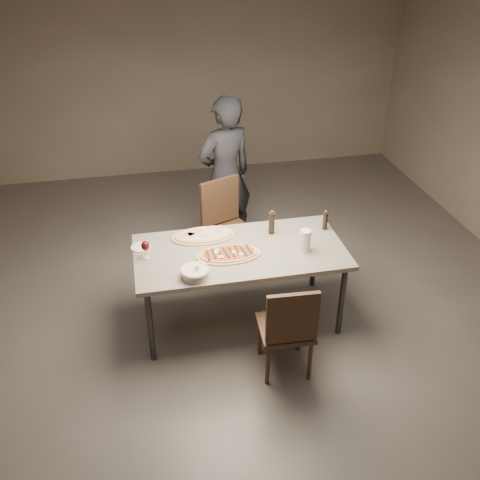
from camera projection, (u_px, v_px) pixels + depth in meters
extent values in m
plane|color=#57504B|center=(240.00, 318.00, 4.96)|extent=(7.00, 7.00, 0.00)
plane|color=gray|center=(187.00, 73.00, 7.17)|extent=(6.00, 0.00, 6.00)
cube|color=gray|center=(240.00, 252.00, 4.58)|extent=(1.80, 0.90, 0.04)
cylinder|color=#333335|center=(150.00, 326.00, 4.32)|extent=(0.05, 0.05, 0.71)
cylinder|color=#333335|center=(342.00, 301.00, 4.61)|extent=(0.05, 0.05, 0.71)
cylinder|color=#333335|center=(145.00, 275.00, 4.94)|extent=(0.05, 0.05, 0.71)
cylinder|color=#333335|center=(314.00, 255.00, 5.23)|extent=(0.05, 0.05, 0.71)
ellipsoid|color=white|center=(234.00, 252.00, 4.47)|extent=(0.05, 0.05, 0.01)
ellipsoid|color=white|center=(216.00, 252.00, 4.47)|extent=(0.05, 0.05, 0.01)
ellipsoid|color=white|center=(241.00, 254.00, 4.45)|extent=(0.05, 0.05, 0.01)
ellipsoid|color=white|center=(221.00, 256.00, 4.41)|extent=(0.05, 0.05, 0.01)
ellipsoid|color=white|center=(217.00, 250.00, 4.50)|extent=(0.05, 0.05, 0.01)
cube|color=#233115|center=(208.00, 255.00, 4.43)|extent=(0.02, 0.16, 0.01)
cube|color=#233115|center=(214.00, 253.00, 4.46)|extent=(0.03, 0.16, 0.01)
cube|color=#233115|center=(220.00, 253.00, 4.46)|extent=(0.02, 0.16, 0.01)
cube|color=#233115|center=(226.00, 253.00, 4.46)|extent=(0.05, 0.16, 0.01)
cube|color=#233115|center=(232.00, 252.00, 4.48)|extent=(0.05, 0.16, 0.01)
cube|color=#233115|center=(237.00, 250.00, 4.50)|extent=(0.03, 0.16, 0.01)
cube|color=#233115|center=(244.00, 251.00, 4.49)|extent=(0.04, 0.16, 0.01)
cube|color=#233115|center=(249.00, 249.00, 4.51)|extent=(0.04, 0.16, 0.01)
cylinder|color=#DC8B88|center=(220.00, 227.00, 4.84)|extent=(0.07, 0.07, 0.00)
cylinder|color=#DC8B88|center=(205.00, 236.00, 4.71)|extent=(0.07, 0.07, 0.00)
cylinder|color=#DC8B88|center=(183.00, 235.00, 4.72)|extent=(0.07, 0.07, 0.00)
cylinder|color=#DC8B88|center=(189.00, 234.00, 4.73)|extent=(0.07, 0.07, 0.00)
cylinder|color=#DC8B88|center=(218.00, 232.00, 4.77)|extent=(0.07, 0.07, 0.00)
cylinder|color=#DC8B88|center=(193.00, 235.00, 4.72)|extent=(0.07, 0.07, 0.00)
cylinder|color=#DC8B88|center=(191.00, 233.00, 4.74)|extent=(0.07, 0.07, 0.00)
cylinder|color=#DC8B88|center=(200.00, 231.00, 4.77)|extent=(0.07, 0.07, 0.00)
cylinder|color=beige|center=(195.00, 273.00, 4.21)|extent=(0.20, 0.20, 0.08)
torus|color=beige|center=(195.00, 270.00, 4.19)|extent=(0.23, 0.23, 0.04)
cube|color=#AD7A46|center=(198.00, 271.00, 4.20)|extent=(0.07, 0.07, 0.04)
cube|color=#AD7A46|center=(195.00, 270.00, 4.22)|extent=(0.06, 0.06, 0.04)
cube|color=#AD7A46|center=(192.00, 271.00, 4.21)|extent=(0.07, 0.06, 0.04)
cube|color=#AD7A46|center=(192.00, 273.00, 4.18)|extent=(0.07, 0.08, 0.04)
cube|color=#AD7A46|center=(196.00, 273.00, 4.18)|extent=(0.08, 0.08, 0.04)
cylinder|color=white|center=(213.00, 230.00, 4.85)|extent=(0.13, 0.13, 0.02)
cylinder|color=#A2943B|center=(213.00, 230.00, 4.84)|extent=(0.09, 0.09, 0.00)
cylinder|color=black|center=(272.00, 224.00, 4.76)|extent=(0.05, 0.05, 0.19)
cylinder|color=black|center=(272.00, 214.00, 4.71)|extent=(0.06, 0.06, 0.02)
sphere|color=gold|center=(272.00, 211.00, 4.70)|extent=(0.02, 0.02, 0.02)
cylinder|color=black|center=(325.00, 222.00, 4.84)|extent=(0.04, 0.04, 0.15)
cylinder|color=black|center=(326.00, 213.00, 4.79)|extent=(0.05, 0.05, 0.02)
sphere|color=gold|center=(326.00, 211.00, 4.79)|extent=(0.02, 0.02, 0.02)
cylinder|color=silver|center=(305.00, 241.00, 4.51)|extent=(0.10, 0.10, 0.20)
cylinder|color=silver|center=(147.00, 257.00, 4.47)|extent=(0.06, 0.06, 0.01)
cylinder|color=silver|center=(146.00, 253.00, 4.45)|extent=(0.01, 0.01, 0.08)
ellipsoid|color=#460A0C|center=(145.00, 246.00, 4.41)|extent=(0.07, 0.07, 0.09)
cylinder|color=white|center=(141.00, 247.00, 4.60)|extent=(0.17, 0.17, 0.01)
cube|color=#3E281A|center=(285.00, 328.00, 4.23)|extent=(0.44, 0.44, 0.04)
cylinder|color=#3E281A|center=(268.00, 365.00, 4.17)|extent=(0.03, 0.03, 0.39)
cylinder|color=#3E281A|center=(310.00, 361.00, 4.21)|extent=(0.03, 0.03, 0.39)
cylinder|color=#3E281A|center=(260.00, 336.00, 4.46)|extent=(0.03, 0.03, 0.39)
cylinder|color=#3E281A|center=(299.00, 332.00, 4.50)|extent=(0.03, 0.03, 0.39)
cube|color=#3E281A|center=(292.00, 318.00, 3.93)|extent=(0.40, 0.06, 0.43)
cube|color=#3E281A|center=(231.00, 234.00, 5.40)|extent=(0.60, 0.60, 0.04)
cylinder|color=#3E281A|center=(236.00, 240.00, 5.75)|extent=(0.04, 0.04, 0.43)
cylinder|color=#3E281A|center=(206.00, 251.00, 5.57)|extent=(0.04, 0.04, 0.43)
cylinder|color=#3E281A|center=(257.00, 256.00, 5.48)|extent=(0.04, 0.04, 0.43)
cylinder|color=#3E281A|center=(226.00, 267.00, 5.30)|extent=(0.04, 0.04, 0.43)
cube|color=#3E281A|center=(220.00, 201.00, 5.40)|extent=(0.42, 0.21, 0.48)
imported|color=black|center=(225.00, 176.00, 5.62)|extent=(0.73, 0.60, 1.71)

